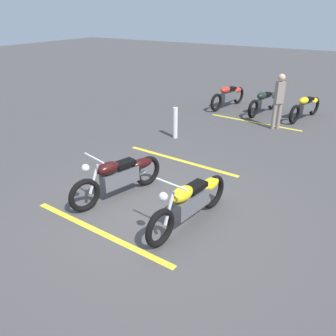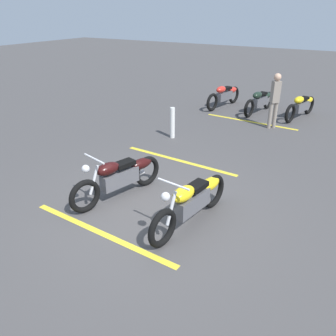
# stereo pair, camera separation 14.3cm
# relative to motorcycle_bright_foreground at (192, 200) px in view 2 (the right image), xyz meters

# --- Properties ---
(ground_plane) EXTENTS (60.00, 60.00, 0.00)m
(ground_plane) POSITION_rel_motorcycle_bright_foreground_xyz_m (-0.03, 0.86, -0.46)
(ground_plane) COLOR #474444
(motorcycle_bright_foreground) EXTENTS (2.23, 0.62, 1.04)m
(motorcycle_bright_foreground) POSITION_rel_motorcycle_bright_foreground_xyz_m (0.00, 0.00, 0.00)
(motorcycle_bright_foreground) COLOR black
(motorcycle_bright_foreground) RESTS_ON ground
(motorcycle_dark_foreground) EXTENTS (2.19, 0.77, 1.04)m
(motorcycle_dark_foreground) POSITION_rel_motorcycle_bright_foreground_xyz_m (0.11, 1.70, 0.00)
(motorcycle_dark_foreground) COLOR black
(motorcycle_dark_foreground) RESTS_ON ground
(motorcycle_row_far_left) EXTENTS (2.11, 0.60, 0.81)m
(motorcycle_row_far_left) POSITION_rel_motorcycle_bright_foreground_xyz_m (7.77, -0.27, -0.02)
(motorcycle_row_far_left) COLOR black
(motorcycle_row_far_left) RESTS_ON ground
(motorcycle_row_left) EXTENTS (2.15, 0.47, 0.81)m
(motorcycle_row_left) POSITION_rel_motorcycle_bright_foreground_xyz_m (7.70, 1.17, -0.02)
(motorcycle_row_left) COLOR black
(motorcycle_row_left) RESTS_ON ground
(motorcycle_row_center) EXTENTS (2.21, 0.51, 0.84)m
(motorcycle_row_center) POSITION_rel_motorcycle_bright_foreground_xyz_m (7.81, 2.61, -0.01)
(motorcycle_row_center) COLOR black
(motorcycle_row_center) RESTS_ON ground
(bystander_near_row) EXTENTS (0.31, 0.31, 1.73)m
(bystander_near_row) POSITION_rel_motorcycle_bright_foreground_xyz_m (6.14, 0.28, 0.51)
(bystander_near_row) COLOR gray
(bystander_near_row) RESTS_ON ground
(bollard_post) EXTENTS (0.14, 0.14, 0.92)m
(bollard_post) POSITION_rel_motorcycle_bright_foreground_xyz_m (3.70, 2.56, -0.00)
(bollard_post) COLOR white
(bollard_post) RESTS_ON ground
(parking_stripe_near) EXTENTS (0.29, 3.20, 0.01)m
(parking_stripe_near) POSITION_rel_motorcycle_bright_foreground_xyz_m (-1.10, 1.21, -0.46)
(parking_stripe_near) COLOR yellow
(parking_stripe_near) RESTS_ON ground
(parking_stripe_mid) EXTENTS (0.29, 3.20, 0.01)m
(parking_stripe_mid) POSITION_rel_motorcycle_bright_foreground_xyz_m (2.32, 1.55, -0.46)
(parking_stripe_mid) COLOR yellow
(parking_stripe_mid) RESTS_ON ground
(parking_stripe_far) EXTENTS (0.29, 3.20, 0.01)m
(parking_stripe_far) POSITION_rel_motorcycle_bright_foreground_xyz_m (6.43, 1.06, -0.46)
(parking_stripe_far) COLOR yellow
(parking_stripe_far) RESTS_ON ground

